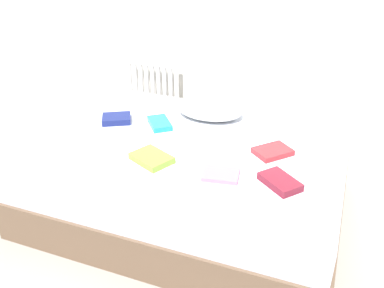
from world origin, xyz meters
TOP-DOWN VIEW (x-y plane):
  - ground_plane at (0.00, 0.00)m, footprint 8.00×8.00m
  - bed at (0.00, 0.00)m, footprint 2.00×1.50m
  - radiator at (-0.85, 1.20)m, footprint 0.55×0.04m
  - pillow at (-0.02, 0.48)m, footprint 0.49×0.36m
  - textbook_lime at (-0.14, -0.28)m, footprint 0.29×0.26m
  - textbook_navy at (-0.62, 0.14)m, footprint 0.26×0.24m
  - textbook_teal at (-0.30, 0.19)m, footprint 0.25×0.26m
  - textbook_red at (0.53, 0.08)m, footprint 0.27×0.27m
  - textbook_pink at (0.31, -0.29)m, footprint 0.23×0.19m
  - textbook_maroon at (0.64, -0.26)m, footprint 0.27×0.26m

SIDE VIEW (x-z plane):
  - ground_plane at x=0.00m, z-range 0.00..0.00m
  - bed at x=0.00m, z-range 0.00..0.50m
  - radiator at x=-0.85m, z-range 0.14..0.62m
  - textbook_pink at x=0.31m, z-range 0.50..0.52m
  - textbook_red at x=0.53m, z-range 0.50..0.53m
  - textbook_teal at x=-0.30m, z-range 0.50..0.54m
  - textbook_lime at x=-0.14m, z-range 0.50..0.54m
  - textbook_maroon at x=0.64m, z-range 0.50..0.54m
  - textbook_navy at x=-0.62m, z-range 0.50..0.54m
  - pillow at x=-0.02m, z-range 0.50..0.61m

